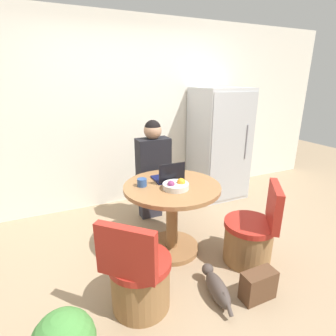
{
  "coord_description": "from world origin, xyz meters",
  "views": [
    {
      "loc": [
        -1.03,
        -2.02,
        1.77
      ],
      "look_at": [
        0.01,
        0.3,
        0.91
      ],
      "focal_mm": 28.0,
      "sensor_mm": 36.0,
      "label": 1
    }
  ],
  "objects_px": {
    "fruit_bowl": "(176,186)",
    "laptop": "(168,177)",
    "handbag": "(258,285)",
    "cat": "(217,287)",
    "chair_near_right_corner": "(251,237)",
    "refrigerator": "(219,144)",
    "person_seated": "(152,167)",
    "chair_near_left_corner": "(139,279)",
    "dining_table": "(172,208)"
  },
  "relations": [
    {
      "from": "cat",
      "to": "chair_near_right_corner",
      "type": "bearing_deg",
      "value": -56.19
    },
    {
      "from": "chair_near_left_corner",
      "to": "laptop",
      "type": "height_order",
      "value": "laptop"
    },
    {
      "from": "refrigerator",
      "to": "cat",
      "type": "relative_size",
      "value": 3.18
    },
    {
      "from": "chair_near_left_corner",
      "to": "person_seated",
      "type": "xyz_separation_m",
      "value": [
        0.62,
        1.3,
        0.46
      ]
    },
    {
      "from": "person_seated",
      "to": "handbag",
      "type": "distance_m",
      "value": 1.76
    },
    {
      "from": "refrigerator",
      "to": "chair_near_right_corner",
      "type": "relative_size",
      "value": 1.98
    },
    {
      "from": "person_seated",
      "to": "fruit_bowl",
      "type": "xyz_separation_m",
      "value": [
        -0.07,
        -0.82,
        0.07
      ]
    },
    {
      "from": "person_seated",
      "to": "dining_table",
      "type": "bearing_deg",
      "value": 85.37
    },
    {
      "from": "person_seated",
      "to": "laptop",
      "type": "relative_size",
      "value": 4.63
    },
    {
      "from": "dining_table",
      "to": "laptop",
      "type": "relative_size",
      "value": 3.44
    },
    {
      "from": "refrigerator",
      "to": "chair_near_left_corner",
      "type": "distance_m",
      "value": 2.53
    },
    {
      "from": "chair_near_right_corner",
      "to": "cat",
      "type": "distance_m",
      "value": 0.66
    },
    {
      "from": "dining_table",
      "to": "laptop",
      "type": "distance_m",
      "value": 0.33
    },
    {
      "from": "chair_near_left_corner",
      "to": "dining_table",
      "type": "bearing_deg",
      "value": -90.0
    },
    {
      "from": "chair_near_right_corner",
      "to": "handbag",
      "type": "height_order",
      "value": "chair_near_right_corner"
    },
    {
      "from": "person_seated",
      "to": "fruit_bowl",
      "type": "height_order",
      "value": "person_seated"
    },
    {
      "from": "laptop",
      "to": "handbag",
      "type": "height_order",
      "value": "laptop"
    },
    {
      "from": "chair_near_left_corner",
      "to": "handbag",
      "type": "bearing_deg",
      "value": -155.61
    },
    {
      "from": "person_seated",
      "to": "cat",
      "type": "xyz_separation_m",
      "value": [
        0.01,
        -1.47,
        -0.64
      ]
    },
    {
      "from": "dining_table",
      "to": "laptop",
      "type": "xyz_separation_m",
      "value": [
        0.02,
        0.13,
        0.3
      ]
    },
    {
      "from": "refrigerator",
      "to": "chair_near_left_corner",
      "type": "relative_size",
      "value": 1.98
    },
    {
      "from": "fruit_bowl",
      "to": "handbag",
      "type": "xyz_separation_m",
      "value": [
        0.39,
        -0.81,
        -0.67
      ]
    },
    {
      "from": "chair_near_right_corner",
      "to": "chair_near_left_corner",
      "type": "height_order",
      "value": "same"
    },
    {
      "from": "fruit_bowl",
      "to": "handbag",
      "type": "distance_m",
      "value": 1.12
    },
    {
      "from": "chair_near_left_corner",
      "to": "cat",
      "type": "relative_size",
      "value": 1.6
    },
    {
      "from": "cat",
      "to": "person_seated",
      "type": "bearing_deg",
      "value": 9.5
    },
    {
      "from": "chair_near_right_corner",
      "to": "chair_near_left_corner",
      "type": "xyz_separation_m",
      "value": [
        -1.2,
        -0.09,
        0.0
      ]
    },
    {
      "from": "laptop",
      "to": "handbag",
      "type": "xyz_separation_m",
      "value": [
        0.36,
        -1.05,
        -0.67
      ]
    },
    {
      "from": "refrigerator",
      "to": "fruit_bowl",
      "type": "bearing_deg",
      "value": -138.16
    },
    {
      "from": "dining_table",
      "to": "fruit_bowl",
      "type": "xyz_separation_m",
      "value": [
        -0.01,
        -0.1,
        0.3
      ]
    },
    {
      "from": "person_seated",
      "to": "fruit_bowl",
      "type": "bearing_deg",
      "value": 85.39
    },
    {
      "from": "chair_near_left_corner",
      "to": "person_seated",
      "type": "height_order",
      "value": "person_seated"
    },
    {
      "from": "fruit_bowl",
      "to": "laptop",
      "type": "bearing_deg",
      "value": 83.21
    },
    {
      "from": "laptop",
      "to": "cat",
      "type": "height_order",
      "value": "laptop"
    },
    {
      "from": "fruit_bowl",
      "to": "handbag",
      "type": "bearing_deg",
      "value": -64.56
    },
    {
      "from": "refrigerator",
      "to": "fruit_bowl",
      "type": "relative_size",
      "value": 6.53
    },
    {
      "from": "chair_near_right_corner",
      "to": "laptop",
      "type": "xyz_separation_m",
      "value": [
        -0.62,
        0.63,
        0.53
      ]
    },
    {
      "from": "laptop",
      "to": "chair_near_right_corner",
      "type": "bearing_deg",
      "value": 134.94
    },
    {
      "from": "laptop",
      "to": "fruit_bowl",
      "type": "xyz_separation_m",
      "value": [
        -0.03,
        -0.24,
        -0.01
      ]
    },
    {
      "from": "chair_near_right_corner",
      "to": "laptop",
      "type": "height_order",
      "value": "laptop"
    },
    {
      "from": "laptop",
      "to": "cat",
      "type": "relative_size",
      "value": 0.54
    },
    {
      "from": "laptop",
      "to": "fruit_bowl",
      "type": "bearing_deg",
      "value": 83.21
    },
    {
      "from": "dining_table",
      "to": "handbag",
      "type": "bearing_deg",
      "value": -67.57
    },
    {
      "from": "dining_table",
      "to": "chair_near_right_corner",
      "type": "xyz_separation_m",
      "value": [
        0.64,
        -0.49,
        -0.23
      ]
    },
    {
      "from": "chair_near_right_corner",
      "to": "cat",
      "type": "height_order",
      "value": "chair_near_right_corner"
    },
    {
      "from": "dining_table",
      "to": "laptop",
      "type": "height_order",
      "value": "laptop"
    },
    {
      "from": "refrigerator",
      "to": "cat",
      "type": "distance_m",
      "value": 2.31
    },
    {
      "from": "refrigerator",
      "to": "handbag",
      "type": "xyz_separation_m",
      "value": [
        -0.91,
        -1.97,
        -0.7
      ]
    },
    {
      "from": "chair_near_right_corner",
      "to": "fruit_bowl",
      "type": "distance_m",
      "value": 0.92
    },
    {
      "from": "dining_table",
      "to": "chair_near_left_corner",
      "type": "xyz_separation_m",
      "value": [
        -0.56,
        -0.59,
        -0.23
      ]
    }
  ]
}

